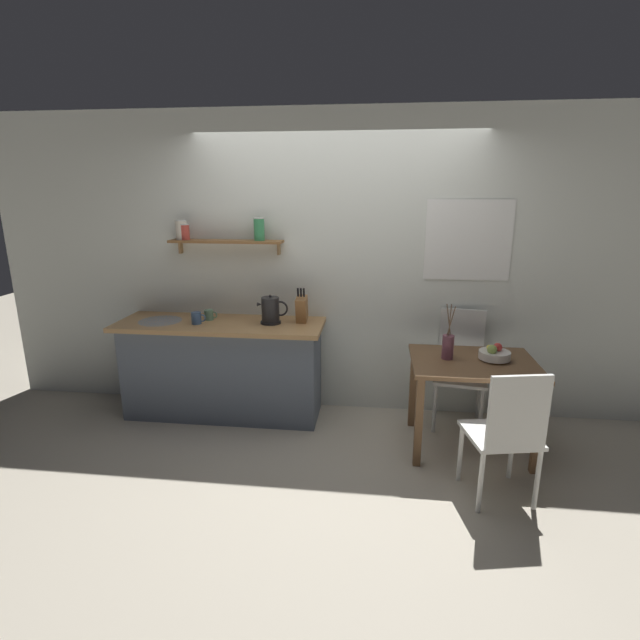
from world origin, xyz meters
TOP-DOWN VIEW (x-y plane):
  - ground_plane at (0.00, 0.00)m, footprint 14.00×14.00m
  - back_wall at (0.20, 0.65)m, footprint 6.80×0.11m
  - kitchen_counter at (-1.00, 0.32)m, footprint 1.83×0.63m
  - wall_shelf at (-1.04, 0.49)m, footprint 1.02×0.20m
  - dining_table at (1.14, -0.04)m, footprint 0.95×0.75m
  - dining_chair_near at (1.23, -0.74)m, footprint 0.51×0.49m
  - dining_chair_far at (1.12, 0.43)m, footprint 0.49×0.50m
  - fruit_bowl at (1.29, -0.00)m, footprint 0.24×0.24m
  - twig_vase at (0.94, -0.01)m, footprint 0.09×0.09m
  - electric_kettle at (-0.54, 0.32)m, footprint 0.27×0.18m
  - knife_block at (-0.28, 0.38)m, footprint 0.09×0.18m
  - coffee_mug_by_sink at (-1.18, 0.22)m, footprint 0.13×0.09m
  - coffee_mug_spare at (-1.12, 0.36)m, footprint 0.12×0.08m

SIDE VIEW (x-z plane):
  - ground_plane at x=0.00m, z-range 0.00..0.00m
  - kitchen_counter at x=-1.00m, z-range 0.01..0.89m
  - dining_chair_near at x=1.23m, z-range 0.05..1.00m
  - dining_chair_far at x=1.12m, z-range 0.04..1.05m
  - dining_table at x=1.14m, z-range 0.25..0.99m
  - fruit_bowl at x=1.29m, z-range 0.73..0.86m
  - twig_vase at x=0.94m, z-range 0.62..1.06m
  - coffee_mug_spare at x=-1.12m, z-range 0.89..0.98m
  - coffee_mug_by_sink at x=-1.18m, z-range 0.89..0.99m
  - electric_kettle at x=-0.54m, z-range 0.87..1.13m
  - knife_block at x=-0.28m, z-range 0.85..1.17m
  - back_wall at x=0.20m, z-range 0.00..2.70m
  - wall_shelf at x=-1.04m, z-range 1.46..1.79m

